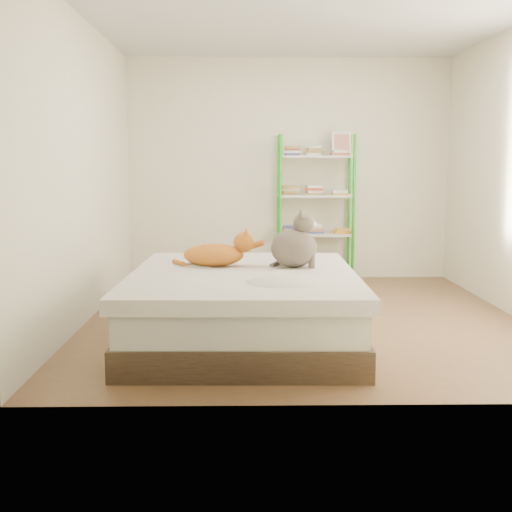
{
  "coord_description": "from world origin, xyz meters",
  "views": [
    {
      "loc": [
        -0.52,
        -5.58,
        1.35
      ],
      "look_at": [
        -0.43,
        -0.42,
        0.62
      ],
      "focal_mm": 45.0,
      "sensor_mm": 36.0,
      "label": 1
    }
  ],
  "objects_px": {
    "bed": "(244,306)",
    "white_bin": "(225,270)",
    "cardboard_box": "(287,288)",
    "grey_cat": "(294,240)",
    "orange_cat": "(214,252)",
    "shelf_unit": "(316,206)"
  },
  "relations": [
    {
      "from": "grey_cat",
      "to": "orange_cat",
      "type": "bearing_deg",
      "value": 87.2
    },
    {
      "from": "bed",
      "to": "shelf_unit",
      "type": "distance_m",
      "value": 2.8
    },
    {
      "from": "bed",
      "to": "grey_cat",
      "type": "relative_size",
      "value": 4.85
    },
    {
      "from": "cardboard_box",
      "to": "shelf_unit",
      "type": "bearing_deg",
      "value": 104.0
    },
    {
      "from": "orange_cat",
      "to": "cardboard_box",
      "type": "distance_m",
      "value": 1.35
    },
    {
      "from": "bed",
      "to": "cardboard_box",
      "type": "bearing_deg",
      "value": 73.46
    },
    {
      "from": "orange_cat",
      "to": "grey_cat",
      "type": "xyz_separation_m",
      "value": [
        0.64,
        -0.07,
        0.11
      ]
    },
    {
      "from": "shelf_unit",
      "to": "white_bin",
      "type": "bearing_deg",
      "value": -160.93
    },
    {
      "from": "cardboard_box",
      "to": "orange_cat",
      "type": "bearing_deg",
      "value": -90.02
    },
    {
      "from": "bed",
      "to": "cardboard_box",
      "type": "relative_size",
      "value": 3.62
    },
    {
      "from": "orange_cat",
      "to": "white_bin",
      "type": "relative_size",
      "value": 1.54
    },
    {
      "from": "bed",
      "to": "orange_cat",
      "type": "distance_m",
      "value": 0.53
    },
    {
      "from": "orange_cat",
      "to": "cardboard_box",
      "type": "relative_size",
      "value": 0.96
    },
    {
      "from": "bed",
      "to": "white_bin",
      "type": "height_order",
      "value": "bed"
    },
    {
      "from": "bed",
      "to": "shelf_unit",
      "type": "height_order",
      "value": "shelf_unit"
    },
    {
      "from": "orange_cat",
      "to": "shelf_unit",
      "type": "height_order",
      "value": "shelf_unit"
    },
    {
      "from": "bed",
      "to": "white_bin",
      "type": "bearing_deg",
      "value": 96.54
    },
    {
      "from": "grey_cat",
      "to": "white_bin",
      "type": "relative_size",
      "value": 1.2
    },
    {
      "from": "grey_cat",
      "to": "cardboard_box",
      "type": "distance_m",
      "value": 1.28
    },
    {
      "from": "bed",
      "to": "cardboard_box",
      "type": "height_order",
      "value": "bed"
    },
    {
      "from": "grey_cat",
      "to": "cardboard_box",
      "type": "xyz_separation_m",
      "value": [
        0.02,
        1.13,
        -0.61
      ]
    },
    {
      "from": "white_bin",
      "to": "cardboard_box",
      "type": "bearing_deg",
      "value": -55.15
    }
  ]
}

